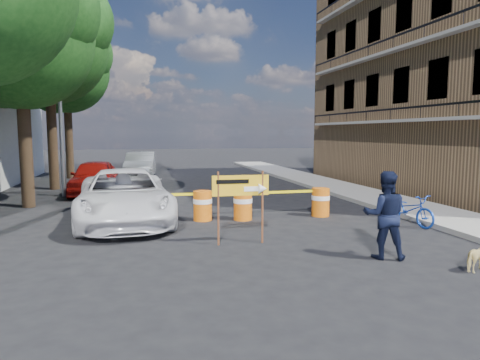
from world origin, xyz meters
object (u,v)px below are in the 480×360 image
pedestrian (385,215)px  bicycle (409,195)px  barrel_far_right (321,201)px  dog (480,257)px  sedan_silver (141,165)px  suv_white (124,196)px  barrel_far_left (141,207)px  barrel_mid_left (203,205)px  barrel_mid_right (243,205)px  sedan_red (95,177)px  detour_sign (248,191)px

pedestrian → bicycle: pedestrian is taller
barrel_far_right → dog: size_ratio=1.34×
dog → sedan_silver: size_ratio=0.15×
suv_white → sedan_silver: (0.58, 12.86, -0.03)m
barrel_far_right → suv_white: suv_white is taller
bicycle → barrel_far_left: bearing=149.3°
barrel_mid_left → barrel_mid_right: same height
bicycle → dog: (-1.22, -3.99, -0.58)m
pedestrian → suv_white: pedestrian is taller
barrel_far_left → barrel_mid_right: 3.05m
barrel_far_left → sedan_silver: 13.11m
bicycle → barrel_far_right: bearing=120.8°
barrel_mid_left → dog: (4.46, -6.04, -0.19)m
sedan_red → barrel_far_left: bearing=-70.9°
detour_sign → suv_white: 4.39m
barrel_far_left → pedestrian: bearing=-43.9°
pedestrian → sedan_red: size_ratio=0.43×
suv_white → barrel_far_left: bearing=-30.2°
barrel_far_left → bicycle: 7.79m
barrel_far_right → dog: 5.87m
sedan_silver → barrel_far_right: bearing=-62.9°
pedestrian → sedan_red: pedestrian is taller
barrel_mid_right → dog: barrel_mid_right is taller
barrel_mid_right → barrel_far_right: (2.55, -0.01, 0.00)m
bicycle → dog: bicycle is taller
barrel_far_left → barrel_far_right: same height
barrel_far_left → barrel_mid_left: 1.83m
barrel_far_left → sedan_red: 6.93m
pedestrian → suv_white: bearing=-20.0°
barrel_mid_right → suv_white: suv_white is taller
detour_sign → dog: bearing=-37.3°
barrel_far_right → detour_sign: size_ratio=0.51×
barrel_far_right → sedan_red: size_ratio=0.21×
barrel_mid_left → sedan_silver: 13.23m
suv_white → sedan_silver: bearing=84.4°
barrel_far_left → dog: bearing=-43.9°
sedan_red → barrel_far_right: bearing=-39.4°
barrel_mid_right → sedan_silver: size_ratio=0.20×
barrel_mid_left → sedan_red: bearing=119.2°
sedan_red → barrel_mid_right: bearing=-51.1°
dog → barrel_mid_right: bearing=6.2°
dog → suv_white: (-6.76, 6.29, 0.50)m
pedestrian → sedan_silver: (-4.89, 17.91, -0.18)m
detour_sign → bicycle: detour_sign is taller
barrel_mid_right → dog: 6.68m
detour_sign → dog: detour_sign is taller
barrel_mid_left → dog: 7.51m
barrel_mid_right → detour_sign: (-0.57, -2.77, 0.81)m
suv_white → sedan_silver: 12.88m
detour_sign → barrel_mid_left: bearing=103.6°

